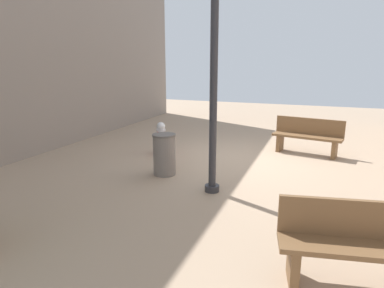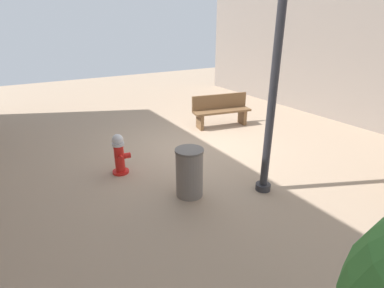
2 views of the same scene
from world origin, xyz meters
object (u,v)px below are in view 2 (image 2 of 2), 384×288
Objects in this scene: bench_near at (221,110)px; trash_bin at (189,172)px; street_lamp at (277,53)px; fire_hydrant at (119,154)px.

bench_near reaches higher than trash_bin.
bench_near is at bearing -114.04° from street_lamp.
street_lamp is (1.55, 3.47, 1.98)m from bench_near.
fire_hydrant is at bearing 21.39° from bench_near.
bench_near is 2.02× the size of trash_bin.
street_lamp is 4.44× the size of trash_bin.
bench_near is (-3.63, -1.42, 0.07)m from fire_hydrant.
bench_near is 0.46× the size of street_lamp.
bench_near is 4.05m from trash_bin.
bench_near is at bearing -134.27° from trash_bin.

